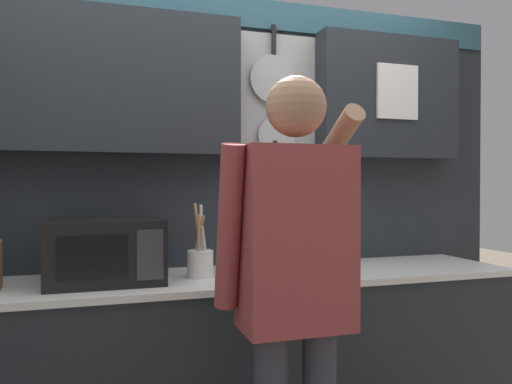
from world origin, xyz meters
TOP-DOWN VIEW (x-y plane):
  - base_cabinet_counter at (0.00, -0.00)m, footprint 2.58×0.61m
  - back_wall_unit at (-0.01, 0.27)m, footprint 3.15×0.22m
  - microwave at (-0.69, -0.01)m, footprint 0.49×0.36m
  - utensil_crock at (-0.28, -0.01)m, footprint 0.12×0.12m
  - person at (-0.07, -0.67)m, footprint 0.54×0.61m

SIDE VIEW (x-z plane):
  - base_cabinet_counter at x=0.00m, z-range 0.00..0.91m
  - utensil_crock at x=-0.28m, z-range 0.83..1.17m
  - person at x=-0.07m, z-range 0.17..1.89m
  - microwave at x=-0.69m, z-range 0.92..1.20m
  - back_wall_unit at x=-0.01m, z-range 0.31..2.65m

